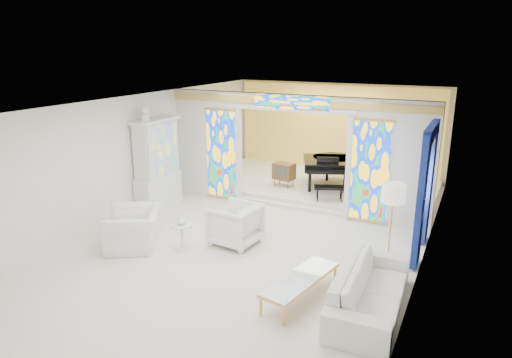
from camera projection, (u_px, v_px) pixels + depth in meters
The scene contains 24 objects.
floor at pixel (258, 236), 10.35m from camera, with size 12.00×12.00×0.00m, color white.
ceiling at pixel (258, 103), 9.50m from camera, with size 7.00×12.00×0.02m, color white.
wall_back at pixel (337, 129), 15.09m from camera, with size 7.00×0.02×3.00m, color silver.
wall_front at pixel (6, 310), 4.76m from camera, with size 7.00×0.02×3.00m, color silver.
wall_left at pixel (132, 156), 11.41m from camera, with size 0.02×12.00×3.00m, color silver.
wall_right at pixel (427, 195), 8.44m from camera, with size 0.02×12.00×3.00m, color silver.
partition_wall at pixel (292, 148), 11.60m from camera, with size 7.00×0.22×3.00m.
stained_glass_left at pixel (221, 154), 12.47m from camera, with size 0.90×0.04×2.40m, color gold.
stained_glass_right at pixel (370, 172), 10.75m from camera, with size 0.90×0.04×2.40m, color gold.
stained_glass_transom at pixel (291, 102), 11.18m from camera, with size 2.00×0.04×0.34m, color gold.
alcove_platform at pixel (317, 185), 13.85m from camera, with size 6.80×3.80×0.18m, color white.
gold_curtain_back at pixel (336, 130), 14.99m from camera, with size 6.70×0.10×2.90m, color #E3C24F.
chandelier at pixel (326, 104), 12.99m from camera, with size 0.48×0.48×0.30m, color gold.
blue_drapes at pixel (427, 181), 9.06m from camera, with size 0.14×1.85×2.65m.
china_cabinet at pixel (157, 165), 11.90m from camera, with size 0.56×1.46×2.72m.
armchair_left at pixel (133, 229), 9.73m from camera, with size 1.24×1.09×0.81m, color white.
armchair_right at pixel (235, 224), 9.85m from camera, with size 0.96×0.98×0.89m, color silver.
sofa at pixel (370, 289), 7.37m from camera, with size 2.52×0.98×0.73m, color white.
side_table at pixel (182, 233), 9.59m from camera, with size 0.55×0.55×0.56m.
vase at pixel (181, 220), 9.50m from camera, with size 0.19×0.19×0.20m, color white.
coffee_table at pixel (301, 280), 7.69m from camera, with size 0.88×1.84×0.40m.
floor_lamp at pixel (393, 198), 8.28m from camera, with size 0.45×0.45×1.76m.
grand_piano at pixel (330, 163), 13.37m from camera, with size 1.83×2.76×0.98m.
tv_console at pixel (284, 171), 13.32m from camera, with size 0.65×0.49×0.69m.
Camera 1 is at (4.20, -8.60, 4.15)m, focal length 32.00 mm.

